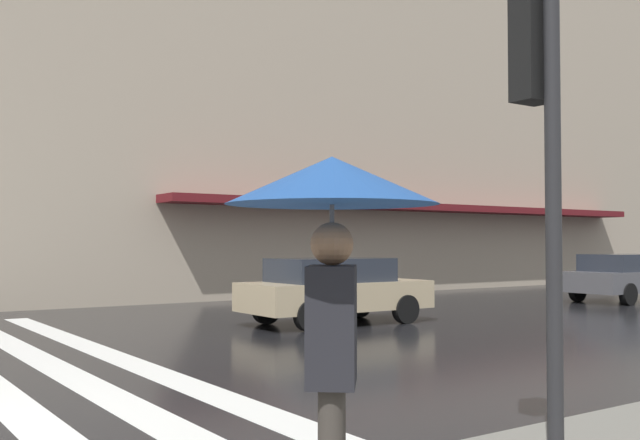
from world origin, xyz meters
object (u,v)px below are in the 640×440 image
object	(u,v)px
traffic_signal_post	(539,118)
car_dark_grey	(626,276)
car_champagne	(334,289)
pedestrian_with_floral_umbrella	(332,229)

from	to	relation	value
traffic_signal_post	car_dark_grey	world-z (taller)	traffic_signal_post
traffic_signal_post	car_champagne	size ratio (longest dim) A/B	0.85
car_dark_grey	car_champagne	bearing A→B (deg)	90.00
traffic_signal_post	car_dark_grey	bearing A→B (deg)	-59.27
car_dark_grey	car_champagne	distance (m)	10.72
car_dark_grey	car_champagne	world-z (taller)	same
pedestrian_with_floral_umbrella	car_dark_grey	bearing A→B (deg)	-61.29
car_dark_grey	pedestrian_with_floral_umbrella	world-z (taller)	pedestrian_with_floral_umbrella
car_dark_grey	pedestrian_with_floral_umbrella	size ratio (longest dim) A/B	2.03
car_dark_grey	pedestrian_with_floral_umbrella	bearing A→B (deg)	118.71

